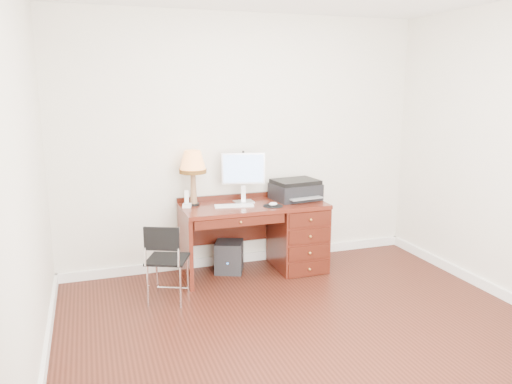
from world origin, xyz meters
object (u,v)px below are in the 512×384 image
object	(u,v)px
leg_lamp	(193,165)
equipment_box	(229,257)
desk	(282,232)
printer	(295,190)
chair	(168,255)
phone	(187,202)
monitor	(243,171)

from	to	relation	value
leg_lamp	equipment_box	world-z (taller)	leg_lamp
desk	printer	size ratio (longest dim) A/B	2.84
equipment_box	chair	bearing A→B (deg)	-119.49
desk	equipment_box	world-z (taller)	desk
desk	leg_lamp	world-z (taller)	leg_lamp
leg_lamp	printer	bearing A→B (deg)	-4.22
phone	chair	size ratio (longest dim) A/B	0.23
monitor	leg_lamp	bearing A→B (deg)	-168.70
phone	equipment_box	bearing A→B (deg)	21.45
monitor	chair	distance (m)	1.25
printer	monitor	bearing A→B (deg)	166.11
leg_lamp	equipment_box	distance (m)	1.06
monitor	leg_lamp	size ratio (longest dim) A/B	0.92
desk	monitor	bearing A→B (deg)	162.59
leg_lamp	chair	world-z (taller)	leg_lamp
phone	chair	xyz separation A→B (m)	(-0.29, -0.55, -0.35)
desk	leg_lamp	xyz separation A→B (m)	(-0.92, 0.14, 0.75)
desk	printer	xyz separation A→B (m)	(0.18, 0.06, 0.44)
desk	leg_lamp	size ratio (longest dim) A/B	2.65
desk	phone	bearing A→B (deg)	175.88
printer	chair	distance (m)	1.62
monitor	chair	bearing A→B (deg)	-132.94
desk	leg_lamp	bearing A→B (deg)	171.16
monitor	equipment_box	xyz separation A→B (m)	(-0.17, -0.03, -0.91)
chair	equipment_box	world-z (taller)	chair
leg_lamp	chair	distance (m)	1.01
phone	desk	bearing A→B (deg)	14.30
monitor	leg_lamp	xyz separation A→B (m)	(-0.53, 0.02, 0.09)
printer	equipment_box	xyz separation A→B (m)	(-0.74, 0.03, -0.69)
leg_lamp	phone	size ratio (longest dim) A/B	3.24
desk	equipment_box	xyz separation A→B (m)	(-0.57, 0.10, -0.25)
desk	phone	size ratio (longest dim) A/B	8.58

